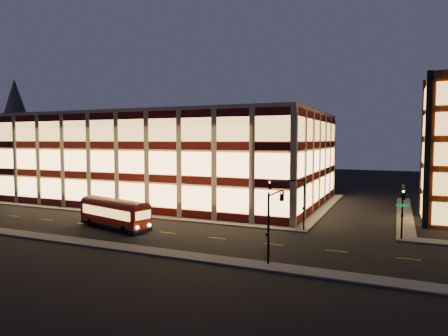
% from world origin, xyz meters
% --- Properties ---
extents(ground, '(200.00, 200.00, 0.00)m').
position_xyz_m(ground, '(0.00, 0.00, 0.00)').
color(ground, black).
rests_on(ground, ground).
extents(sidewalk_office_south, '(54.00, 2.00, 0.15)m').
position_xyz_m(sidewalk_office_south, '(-3.00, 1.00, 0.07)').
color(sidewalk_office_south, '#514F4C').
rests_on(sidewalk_office_south, ground).
extents(sidewalk_office_east, '(2.00, 30.00, 0.15)m').
position_xyz_m(sidewalk_office_east, '(23.00, 17.00, 0.07)').
color(sidewalk_office_east, '#514F4C').
rests_on(sidewalk_office_east, ground).
extents(sidewalk_tower_west, '(2.00, 30.00, 0.15)m').
position_xyz_m(sidewalk_tower_west, '(34.00, 17.00, 0.07)').
color(sidewalk_tower_west, '#514F4C').
rests_on(sidewalk_tower_west, ground).
extents(sidewalk_near, '(100.00, 2.00, 0.15)m').
position_xyz_m(sidewalk_near, '(0.00, -13.00, 0.07)').
color(sidewalk_near, '#514F4C').
rests_on(sidewalk_near, ground).
extents(office_building, '(50.45, 30.45, 14.50)m').
position_xyz_m(office_building, '(-2.91, 16.91, 7.25)').
color(office_building, tan).
rests_on(office_building, ground).
extents(church_tower, '(5.00, 5.00, 18.00)m').
position_xyz_m(church_tower, '(-70.00, 40.00, 9.00)').
color(church_tower, '#2D2621').
rests_on(church_tower, ground).
extents(church_spire, '(6.00, 6.00, 10.00)m').
position_xyz_m(church_spire, '(-70.00, 40.00, 23.00)').
color(church_spire, '#4C473F').
rests_on(church_spire, church_tower).
extents(traffic_signal_far, '(3.79, 1.87, 6.00)m').
position_xyz_m(traffic_signal_far, '(22.21, 0.24, 4.11)').
color(traffic_signal_far, black).
rests_on(traffic_signal_far, ground).
extents(traffic_signal_right, '(1.20, 4.37, 6.00)m').
position_xyz_m(traffic_signal_right, '(33.50, -0.62, 4.10)').
color(traffic_signal_right, black).
rests_on(traffic_signal_right, ground).
extents(traffic_signal_near, '(0.32, 4.45, 6.00)m').
position_xyz_m(traffic_signal_near, '(23.50, -11.03, 4.13)').
color(traffic_signal_near, black).
rests_on(traffic_signal_near, ground).
extents(trolley_bus, '(10.43, 5.12, 3.43)m').
position_xyz_m(trolley_bus, '(3.10, -6.38, 1.90)').
color(trolley_bus, '#9F1708').
rests_on(trolley_bus, ground).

